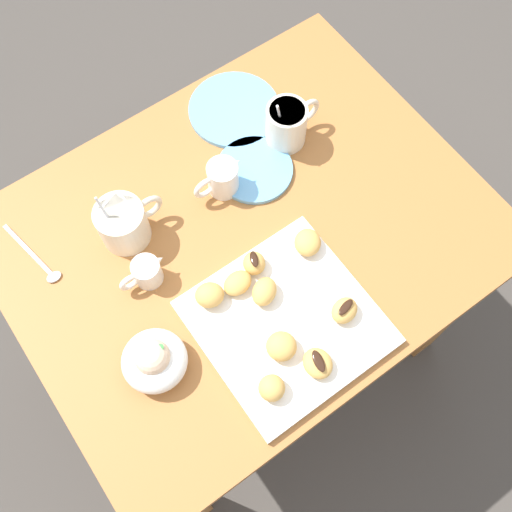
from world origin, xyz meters
name	(u,v)px	position (x,y,z in m)	size (l,w,h in m)	color
ground_plane	(250,336)	(0.00, 0.00, 0.00)	(8.00, 8.00, 0.00)	#423D38
dining_table	(248,263)	(0.00, 0.00, 0.57)	(0.90, 0.71, 0.71)	#A36633
pastry_plate_square	(286,322)	(-0.05, -0.19, 0.72)	(0.30, 0.30, 0.02)	white
coffee_mug_cream_left	(123,223)	(-0.18, 0.13, 0.76)	(0.13, 0.09, 0.14)	silver
coffee_mug_cream_right	(287,123)	(0.19, 0.13, 0.76)	(0.12, 0.08, 0.14)	silver
cream_pitcher_white	(222,178)	(0.02, 0.11, 0.75)	(0.10, 0.06, 0.07)	white
ice_cream_bowl	(154,360)	(-0.27, -0.12, 0.75)	(0.11, 0.11, 0.08)	white
chocolate_sauce_pitcher	(146,272)	(-0.20, 0.03, 0.74)	(0.09, 0.05, 0.06)	white
saucer_sky_left	(234,109)	(0.14, 0.25, 0.72)	(0.19, 0.19, 0.01)	#66A8DB
saucer_sky_right	(254,170)	(0.09, 0.10, 0.72)	(0.15, 0.15, 0.01)	#66A8DB
loose_spoon_near_saucer	(38,260)	(-0.35, 0.18, 0.72)	(0.05, 0.16, 0.01)	silver
beignet_0	(254,263)	(-0.03, -0.07, 0.75)	(0.04, 0.04, 0.04)	#DBA351
chocolate_drizzle_0	(254,259)	(-0.03, -0.07, 0.77)	(0.03, 0.01, 0.01)	black
beignet_1	(318,363)	(-0.05, -0.28, 0.74)	(0.06, 0.05, 0.03)	#DBA351
chocolate_drizzle_1	(319,361)	(-0.05, -0.28, 0.76)	(0.04, 0.02, 0.01)	black
beignet_2	(210,295)	(-0.13, -0.07, 0.75)	(0.05, 0.05, 0.04)	#DBA351
beignet_3	(344,310)	(0.04, -0.23, 0.75)	(0.05, 0.04, 0.03)	#DBA351
chocolate_drizzle_3	(346,307)	(0.04, -0.23, 0.76)	(0.04, 0.01, 0.01)	black
beignet_4	(308,242)	(0.07, -0.09, 0.75)	(0.05, 0.05, 0.03)	#DBA351
beignet_5	(264,292)	(-0.05, -0.13, 0.75)	(0.04, 0.05, 0.04)	#DBA351
beignet_6	(238,283)	(-0.08, -0.08, 0.74)	(0.04, 0.05, 0.03)	#DBA351
beignet_7	(272,388)	(-0.14, -0.27, 0.75)	(0.05, 0.04, 0.04)	#DBA351
beignet_8	(281,346)	(-0.08, -0.22, 0.75)	(0.05, 0.05, 0.04)	#DBA351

